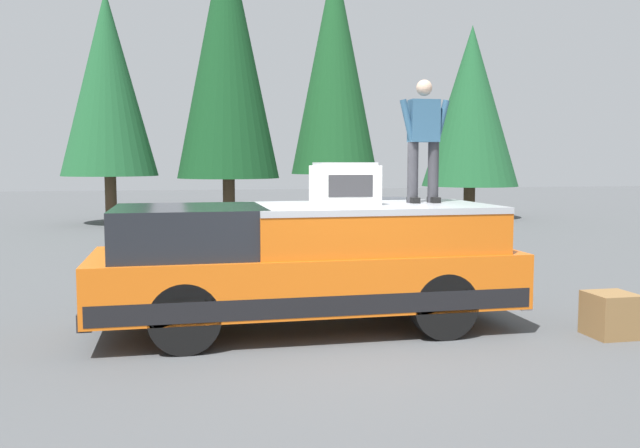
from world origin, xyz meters
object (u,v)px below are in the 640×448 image
object	(u,v)px
person_on_truck_bed	(424,138)
parked_car_grey	(375,218)
pickup_truck	(306,264)
compressor_unit	(345,184)
wooden_crate	(611,315)

from	to	relation	value
person_on_truck_bed	parked_car_grey	bearing A→B (deg)	-13.03
person_on_truck_bed	pickup_truck	bearing A→B (deg)	96.10
compressor_unit	wooden_crate	distance (m)	3.79
pickup_truck	compressor_unit	world-z (taller)	compressor_unit
person_on_truck_bed	wooden_crate	size ratio (longest dim) A/B	3.02
compressor_unit	wooden_crate	world-z (taller)	compressor_unit
person_on_truck_bed	wooden_crate	distance (m)	3.35
compressor_unit	parked_car_grey	xyz separation A→B (m)	(10.01, -3.44, -1.35)
parked_car_grey	compressor_unit	bearing A→B (deg)	161.02
pickup_truck	parked_car_grey	xyz separation A→B (m)	(10.04, -3.97, -0.29)
pickup_truck	person_on_truck_bed	xyz separation A→B (m)	(0.18, -1.69, 1.68)
person_on_truck_bed	compressor_unit	bearing A→B (deg)	97.79
compressor_unit	person_on_truck_bed	bearing A→B (deg)	-82.21
compressor_unit	wooden_crate	bearing A→B (deg)	-111.19
compressor_unit	wooden_crate	xyz separation A→B (m)	(-1.24, -3.19, -1.65)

